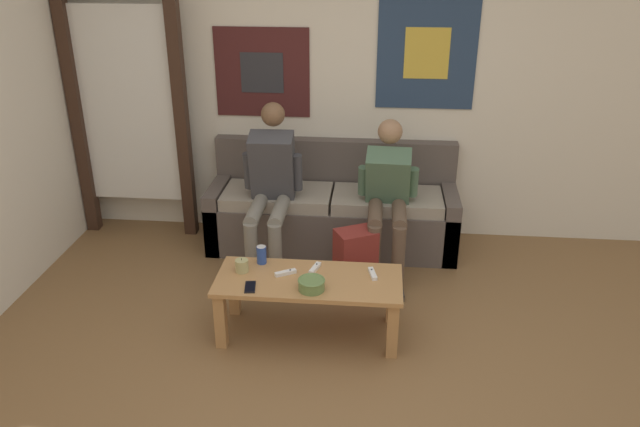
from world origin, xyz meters
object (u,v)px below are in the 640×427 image
person_seated_teen (388,193)px  cell_phone (250,287)px  ceramic_bowl (311,284)px  pillar_candle (242,266)px  game_controller_far_center (286,273)px  game_controller_near_right (315,268)px  game_controller_near_left (373,274)px  drink_can_blue (262,255)px  backpack (356,262)px  couch (333,212)px  coffee_table (309,289)px  person_seated_adult (270,183)px

person_seated_teen → cell_phone: bearing=-127.0°
ceramic_bowl → cell_phone: (-0.39, -0.01, -0.04)m
pillar_candle → cell_phone: pillar_candle is taller
ceramic_bowl → game_controller_far_center: (-0.19, 0.17, -0.03)m
game_controller_near_right → game_controller_near_left: bearing=-5.7°
ceramic_bowl → game_controller_far_center: size_ratio=1.21×
game_controller_far_center → drink_can_blue: bearing=142.7°
backpack → game_controller_near_right: 0.58m
backpack → pillar_candle: bearing=-143.0°
game_controller_near_right → drink_can_blue: bearing=170.8°
couch → game_controller_far_center: 1.31m
backpack → game_controller_near_left: backpack is taller
drink_can_blue → backpack: bearing=34.3°
pillar_candle → game_controller_far_center: bearing=-2.7°
coffee_table → person_seated_teen: (0.50, 0.98, 0.29)m
drink_can_blue → game_controller_far_center: 0.23m
backpack → game_controller_near_left: bearing=-76.4°
ceramic_bowl → pillar_candle: pillar_candle is taller
coffee_table → ceramic_bowl: 0.18m
person_seated_adult → cell_phone: person_seated_adult is taller
couch → game_controller_near_right: 1.22m
coffee_table → backpack: bearing=64.9°
couch → backpack: couch is taller
couch → pillar_candle: (-0.50, -1.28, 0.16)m
person_seated_teen → ceramic_bowl: person_seated_teen is taller
pillar_candle → backpack: bearing=37.0°
coffee_table → game_controller_near_left: size_ratio=8.11×
couch → drink_can_blue: size_ratio=16.52×
person_seated_adult → game_controller_far_center: (0.25, -0.94, -0.25)m
cell_phone → backpack: bearing=49.7°
drink_can_blue → game_controller_near_right: drink_can_blue is taller
coffee_table → cell_phone: size_ratio=8.34×
pillar_candle → game_controller_near_left: (0.85, 0.03, -0.03)m
backpack → drink_can_blue: size_ratio=3.84×
coffee_table → game_controller_far_center: 0.18m
person_seated_teen → game_controller_near_right: bearing=-118.7°
coffee_table → person_seated_teen: bearing=63.0°
person_seated_adult → backpack: 0.90m
person_seated_teen → cell_phone: 1.43m
drink_can_blue → game_controller_near_right: bearing=-9.2°
game_controller_near_left → couch: bearing=105.9°
person_seated_teen → cell_phone: size_ratio=7.95×
ceramic_bowl → game_controller_near_right: (-0.00, 0.25, -0.03)m
game_controller_near_right → person_seated_teen: bearing=61.3°
ceramic_bowl → cell_phone: ceramic_bowl is taller
couch → game_controller_far_center: (-0.21, -1.29, 0.13)m
game_controller_near_left → person_seated_teen: bearing=84.1°
coffee_table → game_controller_near_left: 0.43m
game_controller_near_left → cell_phone: 0.79m
couch → ceramic_bowl: size_ratio=11.93×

